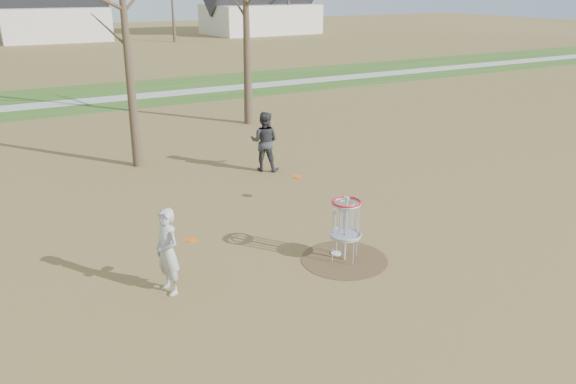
% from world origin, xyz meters
% --- Properties ---
extents(ground, '(160.00, 160.00, 0.00)m').
position_xyz_m(ground, '(0.00, 0.00, 0.00)').
color(ground, brown).
rests_on(ground, ground).
extents(green_band, '(160.00, 8.00, 0.01)m').
position_xyz_m(green_band, '(0.00, 21.00, 0.01)').
color(green_band, '#2D5119').
rests_on(green_band, ground).
extents(footpath, '(160.00, 1.50, 0.01)m').
position_xyz_m(footpath, '(0.00, 20.00, 0.01)').
color(footpath, '#9E9E99').
rests_on(footpath, green_band).
extents(dirt_circle, '(1.80, 1.80, 0.01)m').
position_xyz_m(dirt_circle, '(0.00, 0.00, 0.01)').
color(dirt_circle, '#47331E').
rests_on(dirt_circle, ground).
extents(player_standing, '(0.53, 0.68, 1.64)m').
position_xyz_m(player_standing, '(-3.55, 0.51, 0.82)').
color(player_standing, '#ADADAD').
rests_on(player_standing, ground).
extents(player_throwing, '(1.12, 1.09, 1.81)m').
position_xyz_m(player_throwing, '(1.28, 6.14, 0.91)').
color(player_throwing, '#2E2F33').
rests_on(player_throwing, ground).
extents(disc_grounded, '(0.22, 0.22, 0.02)m').
position_xyz_m(disc_grounded, '(-0.01, 0.29, 0.02)').
color(disc_grounded, silver).
rests_on(disc_grounded, dirt_circle).
extents(discs_in_play, '(4.09, 3.09, 0.34)m').
position_xyz_m(discs_in_play, '(-1.12, 1.84, 0.88)').
color(discs_in_play, '#E9510C').
rests_on(discs_in_play, ground).
extents(disc_golf_basket, '(0.64, 0.64, 1.35)m').
position_xyz_m(disc_golf_basket, '(0.00, 0.00, 0.91)').
color(disc_golf_basket, '#9EA3AD').
rests_on(disc_golf_basket, ground).
extents(houses_row, '(56.51, 10.01, 7.26)m').
position_xyz_m(houses_row, '(4.32, 52.56, 3.52)').
color(houses_row, silver).
rests_on(houses_row, ground).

